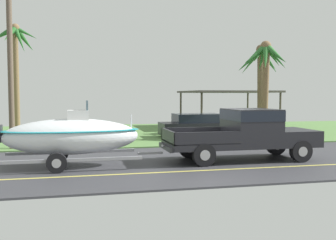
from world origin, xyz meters
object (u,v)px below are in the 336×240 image
at_px(palm_tree_near_left, 15,50).
at_px(utility_pole, 10,59).
at_px(parked_sedan_near, 200,126).
at_px(boat_on_trailer, 71,136).
at_px(palm_tree_mid, 265,64).
at_px(pickup_truck_towing, 250,132).
at_px(carport_awning, 227,93).
at_px(palm_tree_near_right, 261,68).

xyz_separation_m(palm_tree_near_left, utility_pole, (0.77, -7.20, -1.21)).
bearing_deg(parked_sedan_near, boat_on_trailer, -132.29).
bearing_deg(palm_tree_mid, boat_on_trailer, -149.36).
bearing_deg(utility_pole, palm_tree_mid, 5.09).
relative_size(parked_sedan_near, utility_pole, 0.61).
xyz_separation_m(pickup_truck_towing, parked_sedan_near, (0.54, 7.81, -0.39)).
height_order(boat_on_trailer, palm_tree_near_left, palm_tree_near_left).
height_order(boat_on_trailer, carport_awning, carport_awning).
relative_size(carport_awning, palm_tree_mid, 1.15).
distance_m(boat_on_trailer, palm_tree_mid, 12.32).
height_order(pickup_truck_towing, boat_on_trailer, boat_on_trailer).
relative_size(boat_on_trailer, utility_pole, 0.74).
distance_m(pickup_truck_towing, carport_awning, 14.46).
height_order(parked_sedan_near, utility_pole, utility_pole).
bearing_deg(carport_awning, utility_pole, -147.57).
xyz_separation_m(pickup_truck_towing, palm_tree_near_right, (4.90, 9.02, 3.08)).
height_order(parked_sedan_near, carport_awning, carport_awning).
xyz_separation_m(boat_on_trailer, palm_tree_near_left, (-3.38, 12.14, 4.17)).
bearing_deg(palm_tree_near_right, boat_on_trailer, -141.81).
distance_m(carport_awning, palm_tree_near_right, 4.88).
xyz_separation_m(pickup_truck_towing, palm_tree_mid, (3.70, 6.08, 3.05)).
height_order(pickup_truck_towing, palm_tree_near_left, palm_tree_near_left).
bearing_deg(palm_tree_mid, carport_awning, 83.70).
bearing_deg(parked_sedan_near, carport_awning, 55.60).
distance_m(parked_sedan_near, palm_tree_near_left, 12.22).
bearing_deg(palm_tree_near_left, utility_pole, -83.86).
bearing_deg(palm_tree_near_right, palm_tree_near_left, 168.17).
bearing_deg(carport_awning, palm_tree_mid, -96.30).
xyz_separation_m(carport_awning, palm_tree_mid, (-0.84, -7.56, 1.49)).
distance_m(carport_awning, palm_tree_mid, 7.76).
height_order(carport_awning, utility_pole, utility_pole).
height_order(pickup_truck_towing, carport_awning, carport_awning).
bearing_deg(boat_on_trailer, palm_tree_near_right, 38.19).
xyz_separation_m(parked_sedan_near, utility_pole, (-9.72, -2.88, 3.34)).
bearing_deg(pickup_truck_towing, palm_tree_near_right, 61.47).
bearing_deg(pickup_truck_towing, carport_awning, 71.62).
xyz_separation_m(parked_sedan_near, palm_tree_near_right, (4.36, 1.21, 3.47)).
distance_m(boat_on_trailer, palm_tree_near_right, 14.92).
xyz_separation_m(pickup_truck_towing, boat_on_trailer, (-6.57, 0.00, -0.01)).
height_order(palm_tree_near_left, palm_tree_near_right, palm_tree_near_left).
bearing_deg(palm_tree_near_left, parked_sedan_near, -22.40).
relative_size(pickup_truck_towing, carport_awning, 0.95).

